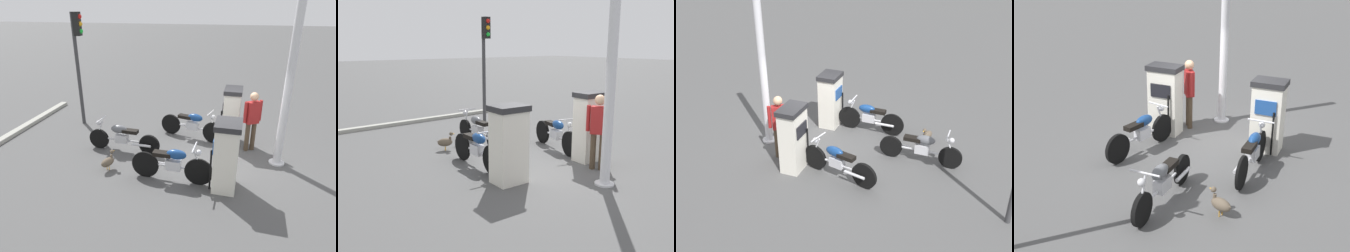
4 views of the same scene
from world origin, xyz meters
TOP-DOWN VIEW (x-y plane):
  - ground_plane at (0.00, 0.00)m, footprint 120.00×120.00m
  - fuel_pump_near at (-0.31, -1.25)m, footprint 0.57×0.81m
  - fuel_pump_far at (-0.31, 1.25)m, footprint 0.63×0.75m
  - motorcycle_near_pump at (0.86, -1.28)m, footprint 2.06×0.78m
  - motorcycle_far_pump at (0.90, 1.25)m, footprint 1.99×0.56m
  - motorcycle_extra at (2.64, 0.09)m, footprint 2.14×0.56m
  - attendant_person at (-0.89, -0.87)m, footprint 0.53×0.39m
  - wandering_duck at (2.62, 1.16)m, footprint 0.33×0.49m
  - roadside_traffic_light at (4.75, -1.62)m, footprint 0.39×0.26m
  - canopy_support_pole at (-1.61, -0.23)m, footprint 0.40×0.40m
  - road_edge_kerb at (6.53, 0.00)m, footprint 0.54×6.65m

SIDE VIEW (x-z plane):
  - ground_plane at x=0.00m, z-range 0.00..0.00m
  - road_edge_kerb at x=6.53m, z-range 0.00..0.12m
  - wandering_duck at x=2.62m, z-range -0.01..0.49m
  - motorcycle_extra at x=2.64m, z-range -0.03..0.91m
  - motorcycle_near_pump at x=0.86m, z-range -0.02..0.94m
  - motorcycle_far_pump at x=0.90m, z-range 0.00..0.98m
  - fuel_pump_far at x=-0.31m, z-range 0.01..1.65m
  - fuel_pump_near at x=-0.31m, z-range 0.01..1.72m
  - attendant_person at x=-0.89m, z-range 0.14..1.87m
  - canopy_support_pole at x=-1.61m, z-range -0.08..4.25m
  - roadside_traffic_light at x=4.75m, z-range 0.68..4.41m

